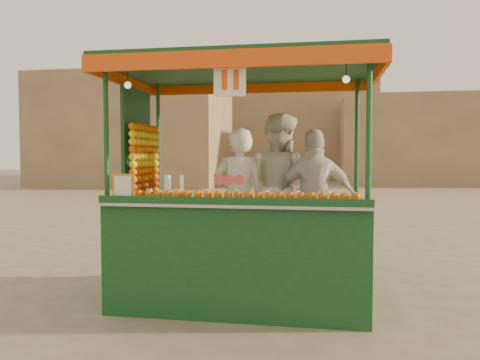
% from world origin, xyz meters
% --- Properties ---
extents(ground, '(90.00, 90.00, 0.00)m').
position_xyz_m(ground, '(0.00, 0.00, 0.00)').
color(ground, brown).
rests_on(ground, ground).
extents(building_left, '(10.00, 6.00, 6.00)m').
position_xyz_m(building_left, '(-9.00, 20.00, 3.00)').
color(building_left, '#9F805A').
rests_on(building_left, ground).
extents(building_right, '(9.00, 6.00, 5.00)m').
position_xyz_m(building_right, '(7.00, 24.00, 2.50)').
color(building_right, '#9F805A').
rests_on(building_right, ground).
extents(building_center, '(14.00, 7.00, 7.00)m').
position_xyz_m(building_center, '(-2.00, 30.00, 3.50)').
color(building_center, '#9F805A').
rests_on(building_center, ground).
extents(juice_cart, '(2.99, 1.94, 2.72)m').
position_xyz_m(juice_cart, '(0.39, 0.07, 0.88)').
color(juice_cart, '#103B17').
rests_on(juice_cart, ground).
extents(vendor_left, '(0.68, 0.52, 1.68)m').
position_xyz_m(vendor_left, '(0.38, 0.36, 1.15)').
color(vendor_left, white).
rests_on(vendor_left, ground).
extents(vendor_middle, '(1.15, 1.08, 1.88)m').
position_xyz_m(vendor_middle, '(0.82, 0.75, 1.25)').
color(vendor_middle, silver).
rests_on(vendor_middle, ground).
extents(vendor_right, '(1.03, 0.55, 1.67)m').
position_xyz_m(vendor_right, '(1.28, 0.51, 1.15)').
color(vendor_right, silver).
rests_on(vendor_right, ground).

